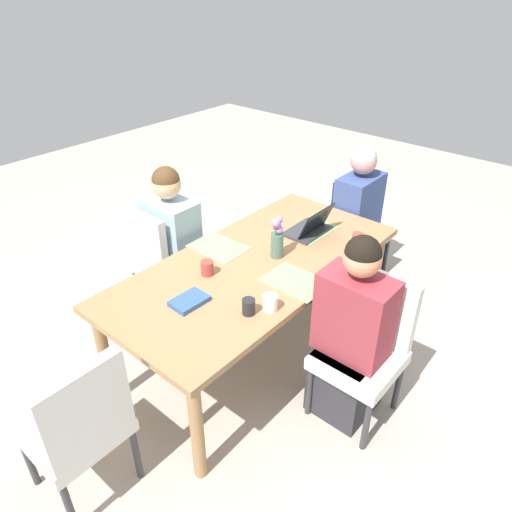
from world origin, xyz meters
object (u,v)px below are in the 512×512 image
(person_head_right_left_far, at_px, (356,225))
(coffee_mug_near_left, at_px, (207,268))
(chair_head_left_right_near, at_px, (79,424))
(person_near_left_mid, at_px, (351,340))
(chair_far_left_near, at_px, (161,258))
(coffee_mug_near_right, at_px, (270,303))
(dining_table, at_px, (256,273))
(coffee_mug_centre_left, at_px, (249,307))
(chair_near_left_mid, at_px, (367,342))
(flower_vase, at_px, (277,238))
(coffee_mug_centre_right, at_px, (357,241))
(laptop_head_right_left_far, at_px, (310,228))
(book_red_cover, at_px, (189,301))
(chair_head_right_left_far, at_px, (351,223))
(person_far_left_near, at_px, (173,253))

(person_head_right_left_far, relative_size, coffee_mug_near_left, 13.55)
(chair_head_left_right_near, bearing_deg, person_near_left_mid, -27.54)
(chair_far_left_near, height_order, coffee_mug_near_right, chair_far_left_near)
(dining_table, height_order, coffee_mug_near_left, coffee_mug_near_left)
(coffee_mug_centre_left, bearing_deg, person_head_right_left_far, 9.50)
(chair_near_left_mid, height_order, flower_vase, flower_vase)
(chair_near_left_mid, relative_size, chair_head_left_right_near, 1.00)
(flower_vase, distance_m, coffee_mug_centre_left, 0.61)
(person_head_right_left_far, bearing_deg, coffee_mug_centre_right, -150.98)
(coffee_mug_centre_right, bearing_deg, coffee_mug_centre_left, 175.26)
(laptop_head_right_left_far, relative_size, coffee_mug_near_right, 3.52)
(flower_vase, bearing_deg, coffee_mug_centre_right, -37.24)
(person_head_right_left_far, bearing_deg, coffee_mug_near_left, 173.70)
(chair_near_left_mid, bearing_deg, book_red_cover, 127.74)
(laptop_head_right_left_far, distance_m, coffee_mug_centre_left, 0.98)
(person_near_left_mid, distance_m, book_red_cover, 0.93)
(laptop_head_right_left_far, distance_m, coffee_mug_near_right, 0.91)
(dining_table, distance_m, flower_vase, 0.26)
(person_head_right_left_far, bearing_deg, coffee_mug_centre_left, -170.50)
(coffee_mug_centre_left, xyz_separation_m, coffee_mug_centre_right, (0.99, -0.08, 0.01))
(person_near_left_mid, xyz_separation_m, coffee_mug_centre_left, (-0.39, 0.42, 0.25))
(chair_far_left_near, height_order, laptop_head_right_left_far, laptop_head_right_left_far)
(chair_head_left_right_near, bearing_deg, coffee_mug_near_right, -17.63)
(coffee_mug_near_left, height_order, coffee_mug_centre_right, coffee_mug_centre_right)
(dining_table, height_order, chair_head_right_left_far, chair_head_right_left_far)
(person_far_left_near, height_order, coffee_mug_centre_left, person_far_left_near)
(person_near_left_mid, bearing_deg, chair_far_left_near, 93.65)
(laptop_head_right_left_far, bearing_deg, chair_head_left_right_near, -179.73)
(person_near_left_mid, xyz_separation_m, coffee_mug_near_left, (-0.27, 0.86, 0.25))
(flower_vase, relative_size, coffee_mug_centre_left, 3.18)
(chair_head_right_left_far, bearing_deg, coffee_mug_centre_right, -148.45)
(dining_table, relative_size, chair_head_left_right_near, 2.21)
(coffee_mug_near_right, bearing_deg, person_near_left_mid, -51.02)
(dining_table, relative_size, chair_head_right_left_far, 2.21)
(person_near_left_mid, distance_m, coffee_mug_centre_left, 0.63)
(dining_table, distance_m, book_red_cover, 0.56)
(dining_table, height_order, flower_vase, flower_vase)
(person_near_left_mid, bearing_deg, laptop_head_right_left_far, 51.14)
(chair_far_left_near, height_order, coffee_mug_near_left, chair_far_left_near)
(chair_head_right_left_far, distance_m, coffee_mug_centre_right, 0.87)
(flower_vase, distance_m, coffee_mug_centre_right, 0.55)
(person_far_left_near, bearing_deg, coffee_mug_near_right, -103.26)
(laptop_head_right_left_far, bearing_deg, dining_table, 176.44)
(chair_head_left_right_near, xyz_separation_m, laptop_head_right_left_far, (1.86, 0.01, 0.28))
(chair_head_right_left_far, distance_m, coffee_mug_near_right, 1.66)
(coffee_mug_centre_right, bearing_deg, chair_near_left_mid, -142.49)
(flower_vase, relative_size, book_red_cover, 1.41)
(person_head_right_left_far, xyz_separation_m, laptop_head_right_left_far, (-0.68, -0.01, 0.25))
(person_near_left_mid, xyz_separation_m, laptop_head_right_left_far, (0.56, 0.69, 0.25))
(person_head_right_left_far, bearing_deg, chair_head_left_right_near, -179.66)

